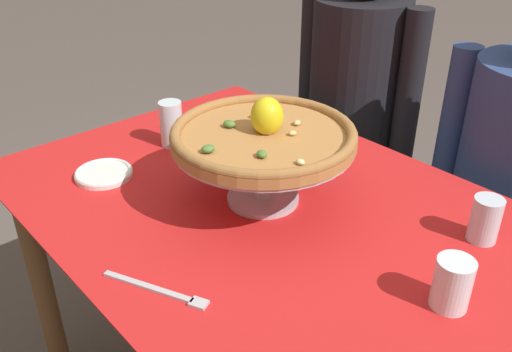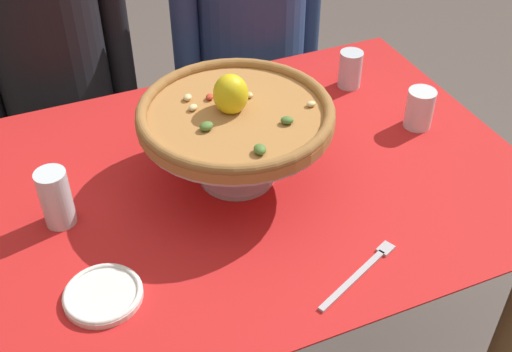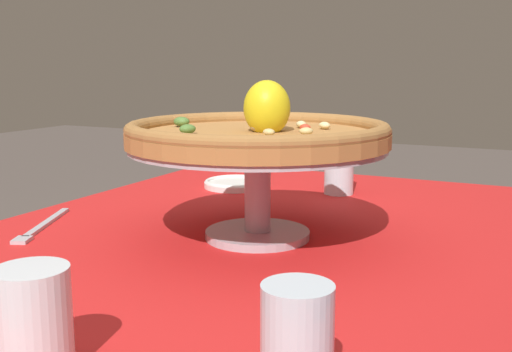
% 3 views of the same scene
% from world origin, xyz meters
% --- Properties ---
extents(dining_table, '(1.25, 0.89, 0.74)m').
position_xyz_m(dining_table, '(0.00, 0.00, 0.63)').
color(dining_table, brown).
rests_on(dining_table, ground).
extents(pizza_stand, '(0.40, 0.40, 0.15)m').
position_xyz_m(pizza_stand, '(-0.01, 0.01, 0.85)').
color(pizza_stand, '#B7B7C1').
rests_on(pizza_stand, dining_table).
extents(pizza, '(0.40, 0.40, 0.10)m').
position_xyz_m(pizza, '(-0.01, 0.01, 0.91)').
color(pizza, '#AD753D').
rests_on(pizza, pizza_stand).
extents(water_glass_back_right, '(0.06, 0.06, 0.10)m').
position_xyz_m(water_glass_back_right, '(0.41, 0.25, 0.78)').
color(water_glass_back_right, silver).
rests_on(water_glass_back_right, dining_table).
extents(water_glass_side_left, '(0.06, 0.06, 0.13)m').
position_xyz_m(water_glass_side_left, '(-0.38, 0.02, 0.79)').
color(water_glass_side_left, silver).
rests_on(water_glass_side_left, dining_table).
extents(water_glass_side_right, '(0.07, 0.07, 0.10)m').
position_xyz_m(water_glass_side_right, '(0.47, 0.02, 0.78)').
color(water_glass_side_right, white).
rests_on(water_glass_side_right, dining_table).
extents(side_plate, '(0.14, 0.14, 0.02)m').
position_xyz_m(side_plate, '(-0.35, -0.21, 0.75)').
color(side_plate, white).
rests_on(side_plate, dining_table).
extents(dinner_fork, '(0.21, 0.11, 0.01)m').
position_xyz_m(dinner_fork, '(0.10, -0.34, 0.74)').
color(dinner_fork, '#B7B7C1').
rests_on(dinner_fork, dining_table).
extents(diner_left, '(0.47, 0.34, 1.27)m').
position_xyz_m(diner_left, '(-0.30, 0.70, 0.60)').
color(diner_left, maroon).
rests_on(diner_left, ground).
extents(diner_right, '(0.50, 0.37, 1.20)m').
position_xyz_m(diner_right, '(0.30, 0.68, 0.58)').
color(diner_right, black).
rests_on(diner_right, ground).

